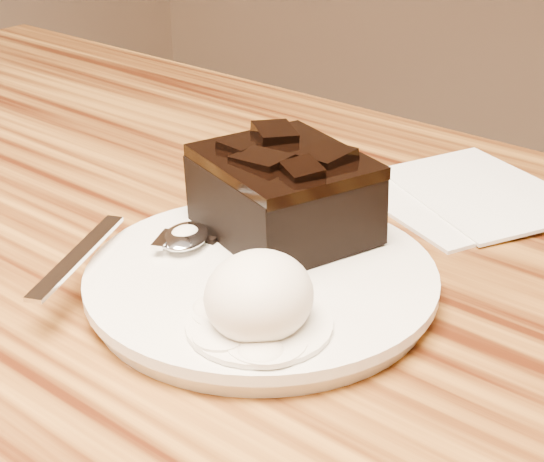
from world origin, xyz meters
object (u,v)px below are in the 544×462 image
Objects in this scene: napkin at (463,193)px; plate at (261,283)px; ice_cream_scoop at (259,296)px; spoon at (185,239)px; brownie at (284,199)px.

plate is at bearing -95.94° from napkin.
ice_cream_scoop is 0.11m from spoon.
ice_cream_scoop is 0.26m from napkin.
ice_cream_scoop reaches higher than napkin.
brownie is at bearing 32.07° from spoon.
napkin is at bearing 84.06° from plate.
napkin is (0.02, 0.21, -0.01)m from plate.
napkin is (0.08, 0.22, -0.02)m from spoon.
brownie is 0.11m from ice_cream_scoop.
plate is 3.52× the size of ice_cream_scoop.
brownie reaches higher than plate.
spoon is 0.23m from napkin.
spoon is at bearing -174.36° from plate.
ice_cream_scoop is 0.43× the size of napkin.
ice_cream_scoop is at bearing -86.08° from napkin.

